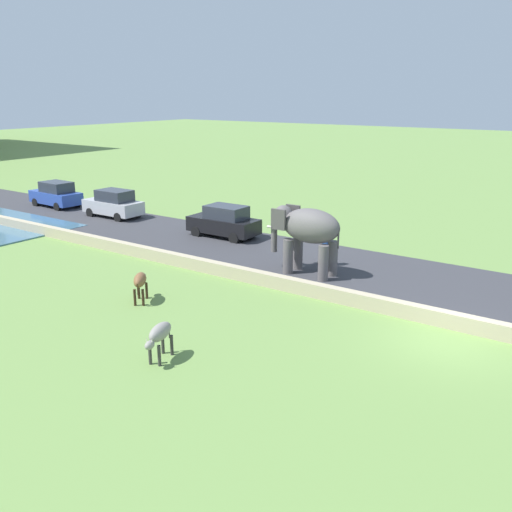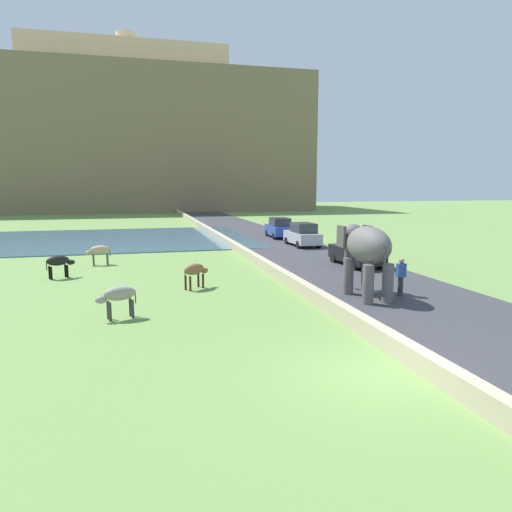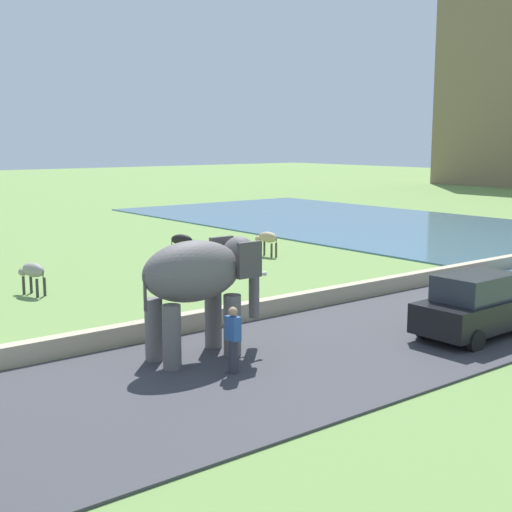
{
  "view_description": "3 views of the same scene",
  "coord_description": "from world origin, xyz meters",
  "px_view_note": "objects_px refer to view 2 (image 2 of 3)",
  "views": [
    {
      "loc": [
        -17.25,
        -4.54,
        7.78
      ],
      "look_at": [
        0.79,
        8.09,
        1.35
      ],
      "focal_mm": 39.61,
      "sensor_mm": 36.0,
      "label": 1
    },
    {
      "loc": [
        -5.57,
        -9.77,
        4.62
      ],
      "look_at": [
        -0.02,
        11.74,
        1.23
      ],
      "focal_mm": 32.77,
      "sensor_mm": 36.0,
      "label": 2
    },
    {
      "loc": [
        17.58,
        -2.13,
        5.39
      ],
      "look_at": [
        1.43,
        10.58,
        1.99
      ],
      "focal_mm": 49.35,
      "sensor_mm": 36.0,
      "label": 3
    }
  ],
  "objects_px": {
    "cow_grey": "(118,295)",
    "car_silver": "(303,235)",
    "person_beside_elephant": "(401,276)",
    "cow_black": "(59,262)",
    "car_black": "(357,251)",
    "cow_brown": "(195,270)",
    "cow_tan": "(99,251)",
    "car_blue": "(279,228)",
    "elephant": "(366,249)"
  },
  "relations": [
    {
      "from": "cow_brown",
      "to": "car_black",
      "type": "bearing_deg",
      "value": 19.96
    },
    {
      "from": "cow_grey",
      "to": "cow_brown",
      "type": "bearing_deg",
      "value": 52.31
    },
    {
      "from": "car_silver",
      "to": "cow_tan",
      "type": "height_order",
      "value": "car_silver"
    },
    {
      "from": "car_silver",
      "to": "car_black",
      "type": "height_order",
      "value": "same"
    },
    {
      "from": "car_blue",
      "to": "cow_grey",
      "type": "xyz_separation_m",
      "value": [
        -12.83,
        -22.45,
        -0.06
      ]
    },
    {
      "from": "elephant",
      "to": "cow_grey",
      "type": "height_order",
      "value": "elephant"
    },
    {
      "from": "car_blue",
      "to": "car_black",
      "type": "distance_m",
      "value": 14.84
    },
    {
      "from": "cow_black",
      "to": "cow_brown",
      "type": "bearing_deg",
      "value": -32.96
    },
    {
      "from": "cow_black",
      "to": "cow_grey",
      "type": "relative_size",
      "value": 0.98
    },
    {
      "from": "car_silver",
      "to": "car_blue",
      "type": "bearing_deg",
      "value": 90.03
    },
    {
      "from": "cow_tan",
      "to": "car_black",
      "type": "bearing_deg",
      "value": -16.25
    },
    {
      "from": "cow_grey",
      "to": "elephant",
      "type": "bearing_deg",
      "value": 3.6
    },
    {
      "from": "elephant",
      "to": "person_beside_elephant",
      "type": "height_order",
      "value": "elephant"
    },
    {
      "from": "person_beside_elephant",
      "to": "car_silver",
      "type": "xyz_separation_m",
      "value": [
        1.59,
        16.13,
        0.03
      ]
    },
    {
      "from": "person_beside_elephant",
      "to": "cow_grey",
      "type": "relative_size",
      "value": 1.15
    },
    {
      "from": "car_blue",
      "to": "cow_black",
      "type": "relative_size",
      "value": 2.92
    },
    {
      "from": "car_black",
      "to": "cow_black",
      "type": "xyz_separation_m",
      "value": [
        -15.92,
        0.55,
        -0.06
      ]
    },
    {
      "from": "car_blue",
      "to": "car_silver",
      "type": "xyz_separation_m",
      "value": [
        0.0,
        -5.88,
        0.0
      ]
    },
    {
      "from": "cow_black",
      "to": "cow_tan",
      "type": "bearing_deg",
      "value": 65.43
    },
    {
      "from": "car_black",
      "to": "cow_tan",
      "type": "distance_m",
      "value": 14.87
    },
    {
      "from": "car_blue",
      "to": "cow_tan",
      "type": "distance_m",
      "value": 17.83
    },
    {
      "from": "car_black",
      "to": "cow_black",
      "type": "bearing_deg",
      "value": 178.02
    },
    {
      "from": "person_beside_elephant",
      "to": "cow_black",
      "type": "bearing_deg",
      "value": 151.72
    },
    {
      "from": "cow_black",
      "to": "person_beside_elephant",
      "type": "bearing_deg",
      "value": -28.28
    },
    {
      "from": "cow_black",
      "to": "cow_tan",
      "type": "distance_m",
      "value": 3.97
    },
    {
      "from": "person_beside_elephant",
      "to": "cow_brown",
      "type": "relative_size",
      "value": 1.23
    },
    {
      "from": "car_black",
      "to": "car_silver",
      "type": "bearing_deg",
      "value": 90.0
    },
    {
      "from": "elephant",
      "to": "cow_grey",
      "type": "distance_m",
      "value": 9.77
    },
    {
      "from": "car_black",
      "to": "elephant",
      "type": "bearing_deg",
      "value": -114.23
    },
    {
      "from": "car_silver",
      "to": "cow_grey",
      "type": "relative_size",
      "value": 2.82
    },
    {
      "from": "car_silver",
      "to": "cow_black",
      "type": "relative_size",
      "value": 2.87
    },
    {
      "from": "elephant",
      "to": "cow_black",
      "type": "relative_size",
      "value": 2.48
    },
    {
      "from": "person_beside_elephant",
      "to": "cow_black",
      "type": "height_order",
      "value": "person_beside_elephant"
    },
    {
      "from": "car_blue",
      "to": "cow_brown",
      "type": "distance_m",
      "value": 20.74
    },
    {
      "from": "elephant",
      "to": "cow_grey",
      "type": "relative_size",
      "value": 2.43
    },
    {
      "from": "car_silver",
      "to": "cow_grey",
      "type": "distance_m",
      "value": 20.96
    },
    {
      "from": "car_blue",
      "to": "cow_tan",
      "type": "relative_size",
      "value": 2.88
    },
    {
      "from": "elephant",
      "to": "car_silver",
      "type": "distance_m",
      "value": 16.31
    },
    {
      "from": "car_black",
      "to": "cow_tan",
      "type": "xyz_separation_m",
      "value": [
        -14.27,
        4.16,
        -0.06
      ]
    },
    {
      "from": "car_silver",
      "to": "cow_grey",
      "type": "height_order",
      "value": "car_silver"
    },
    {
      "from": "person_beside_elephant",
      "to": "elephant",
      "type": "bearing_deg",
      "value": 173.96
    },
    {
      "from": "elephant",
      "to": "car_black",
      "type": "xyz_separation_m",
      "value": [
        3.15,
        7.0,
        -1.14
      ]
    },
    {
      "from": "person_beside_elephant",
      "to": "car_silver",
      "type": "bearing_deg",
      "value": 84.38
    },
    {
      "from": "person_beside_elephant",
      "to": "car_black",
      "type": "height_order",
      "value": "car_black"
    },
    {
      "from": "car_black",
      "to": "cow_black",
      "type": "relative_size",
      "value": 2.89
    },
    {
      "from": "person_beside_elephant",
      "to": "car_silver",
      "type": "relative_size",
      "value": 0.41
    },
    {
      "from": "car_blue",
      "to": "cow_black",
      "type": "height_order",
      "value": "car_blue"
    },
    {
      "from": "cow_grey",
      "to": "car_silver",
      "type": "bearing_deg",
      "value": 52.25
    },
    {
      "from": "elephant",
      "to": "person_beside_elephant",
      "type": "relative_size",
      "value": 2.13
    },
    {
      "from": "elephant",
      "to": "car_black",
      "type": "height_order",
      "value": "elephant"
    }
  ]
}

